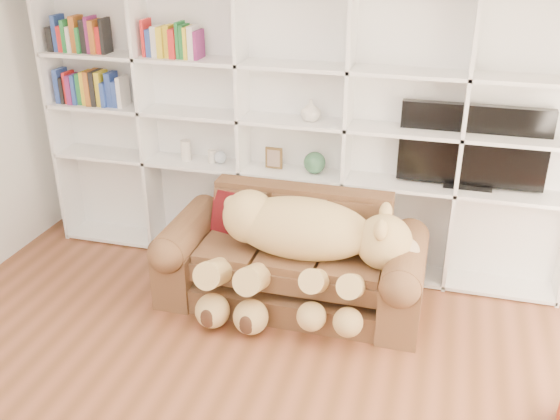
% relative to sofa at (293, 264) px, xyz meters
% --- Properties ---
extents(wall_back, '(5.00, 0.02, 2.70)m').
position_rel_sofa_xyz_m(wall_back, '(-0.15, 0.79, 1.03)').
color(wall_back, white).
rests_on(wall_back, floor).
extents(bookshelf, '(4.43, 0.35, 2.40)m').
position_rel_sofa_xyz_m(bookshelf, '(-0.39, 0.65, 0.98)').
color(bookshelf, white).
rests_on(bookshelf, floor).
extents(sofa, '(2.03, 0.88, 0.86)m').
position_rel_sofa_xyz_m(sofa, '(0.00, 0.00, 0.00)').
color(sofa, brown).
rests_on(sofa, floor).
extents(teddy_bear, '(1.58, 0.85, 0.92)m').
position_rel_sofa_xyz_m(teddy_bear, '(0.10, -0.17, 0.28)').
color(teddy_bear, '#E3BA71').
rests_on(teddy_bear, sofa).
extents(throw_pillow, '(0.41, 0.29, 0.39)m').
position_rel_sofa_xyz_m(throw_pillow, '(-0.52, 0.14, 0.30)').
color(throw_pillow, '#520E0E').
rests_on(throw_pillow, sofa).
extents(tv, '(1.12, 0.18, 0.66)m').
position_rel_sofa_xyz_m(tv, '(1.26, 0.65, 0.87)').
color(tv, black).
rests_on(tv, bookshelf).
extents(picture_frame, '(0.15, 0.03, 0.18)m').
position_rel_sofa_xyz_m(picture_frame, '(-0.32, 0.60, 0.64)').
color(picture_frame, brown).
rests_on(picture_frame, bookshelf).
extents(green_vase, '(0.18, 0.18, 0.18)m').
position_rel_sofa_xyz_m(green_vase, '(0.03, 0.60, 0.63)').
color(green_vase, '#326141').
rests_on(green_vase, bookshelf).
extents(figurine_tall, '(0.10, 0.10, 0.18)m').
position_rel_sofa_xyz_m(figurine_tall, '(-1.12, 0.60, 0.63)').
color(figurine_tall, silver).
rests_on(figurine_tall, bookshelf).
extents(figurine_short, '(0.08, 0.08, 0.11)m').
position_rel_sofa_xyz_m(figurine_short, '(-0.88, 0.60, 0.60)').
color(figurine_short, silver).
rests_on(figurine_short, bookshelf).
extents(snow_globe, '(0.11, 0.11, 0.11)m').
position_rel_sofa_xyz_m(snow_globe, '(-0.80, 0.60, 0.60)').
color(snow_globe, silver).
rests_on(snow_globe, bookshelf).
extents(shelf_vase, '(0.19, 0.19, 0.17)m').
position_rel_sofa_xyz_m(shelf_vase, '(-0.01, 0.60, 1.08)').
color(shelf_vase, silver).
rests_on(shelf_vase, bookshelf).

